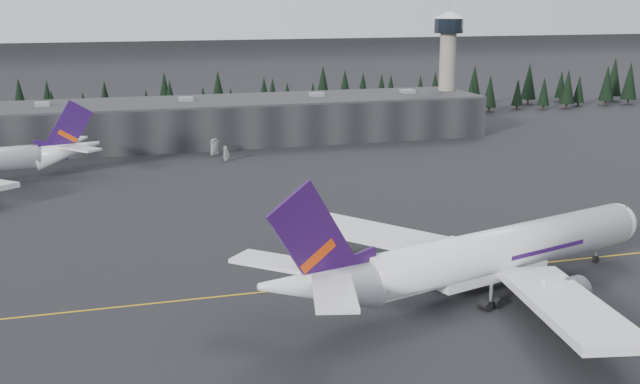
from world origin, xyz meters
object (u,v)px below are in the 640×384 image
object	(u,v)px
terminal	(220,121)
jet_main	(475,257)
control_tower	(448,57)
gse_vehicle_b	(227,159)
gse_vehicle_a	(214,153)

from	to	relation	value
terminal	jet_main	bearing A→B (deg)	-84.24
control_tower	gse_vehicle_b	bearing A→B (deg)	-157.38
control_tower	jet_main	bearing A→B (deg)	-113.59
terminal	gse_vehicle_b	world-z (taller)	terminal
jet_main	gse_vehicle_a	bearing A→B (deg)	82.83
terminal	gse_vehicle_b	size ratio (longest dim) A/B	38.58
jet_main	gse_vehicle_a	size ratio (longest dim) A/B	14.48
jet_main	control_tower	bearing A→B (deg)	49.84
jet_main	gse_vehicle_a	xyz separation A→B (m)	(-19.20, 116.06, -5.22)
terminal	gse_vehicle_a	distance (m)	22.40
control_tower	jet_main	distance (m)	153.84
control_tower	gse_vehicle_b	distance (m)	88.00
jet_main	gse_vehicle_a	world-z (taller)	jet_main
control_tower	gse_vehicle_a	world-z (taller)	control_tower
control_tower	gse_vehicle_a	size ratio (longest dim) A/B	7.88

